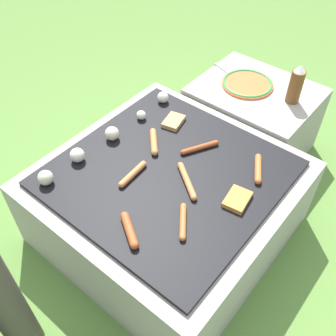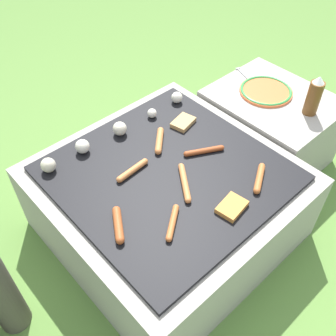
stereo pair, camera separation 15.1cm
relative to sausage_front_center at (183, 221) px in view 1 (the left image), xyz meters
The scene contains 16 objects.
ground_plane 0.46m from the sausage_front_center, 51.07° to the left, with size 14.00×14.00×0.00m, color #567F38.
grill 0.32m from the sausage_front_center, 51.07° to the left, with size 0.91×0.91×0.37m.
side_ledge 0.91m from the sausage_front_center, 13.73° to the left, with size 0.47×0.58×0.37m.
sausage_front_right 0.39m from the sausage_front_center, 10.60° to the right, with size 0.14×0.09×0.03m.
sausage_back_center 0.38m from the sausage_front_center, 27.50° to the left, with size 0.15×0.09×0.02m.
sausage_back_left 0.19m from the sausage_front_center, 141.23° to the left, with size 0.10×0.14×0.03m.
sausage_front_left 0.19m from the sausage_front_center, 33.49° to the left, with size 0.12×0.16×0.02m.
sausage_back_right 0.29m from the sausage_front_center, 79.26° to the left, with size 0.16×0.03×0.02m.
sausage_front_center is the anchor object (origin of this frame).
sausage_mid_right 0.42m from the sausage_front_center, 54.56° to the left, with size 0.12×0.12×0.03m.
bread_slice_center 0.22m from the sausage_front_center, 24.16° to the right, with size 0.12×0.09×0.02m.
bread_slice_left 0.54m from the sausage_front_center, 42.17° to the left, with size 0.12×0.09×0.02m.
mushroom_row 0.52m from the sausage_front_center, 77.95° to the left, with size 0.73×0.07×0.06m.
plate_colorful 0.90m from the sausage_front_center, 17.24° to the left, with size 0.25×0.25×0.02m.
condiment_bottle 0.89m from the sausage_front_center, ahead, with size 0.06×0.06×0.19m.
fork_utensil 0.99m from the sausage_front_center, 25.33° to the left, with size 0.08×0.17×0.01m.
Camera 1 is at (-0.81, -0.67, 1.48)m, focal length 42.00 mm.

